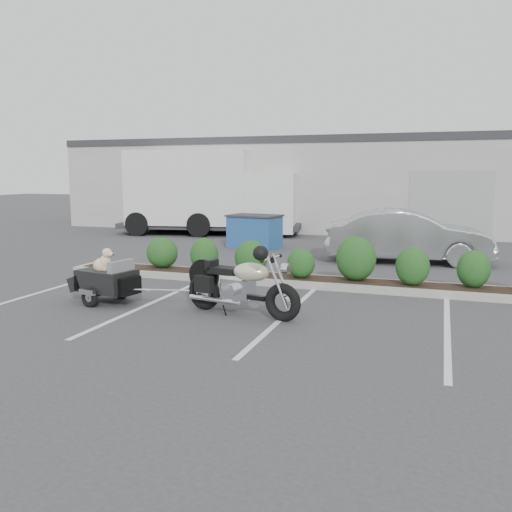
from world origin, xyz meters
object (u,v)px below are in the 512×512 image
(pet_trailer, at_px, (106,279))
(sedan, at_px, (408,236))
(motorcycle, at_px, (241,286))
(delivery_truck, at_px, (210,194))
(dumpster, at_px, (255,231))

(pet_trailer, distance_m, sedan, 8.62)
(motorcycle, height_order, delivery_truck, delivery_truck)
(motorcycle, relative_size, pet_trailer, 1.23)
(dumpster, distance_m, delivery_truck, 4.69)
(dumpster, bearing_deg, delivery_truck, 141.83)
(motorcycle, height_order, sedan, sedan)
(sedan, bearing_deg, pet_trailer, 136.09)
(dumpster, bearing_deg, pet_trailer, -81.61)
(sedan, bearing_deg, dumpster, 66.41)
(dumpster, xyz_separation_m, delivery_truck, (-3.10, 3.36, 1.07))
(pet_trailer, relative_size, dumpster, 1.00)
(dumpster, bearing_deg, sedan, -7.50)
(pet_trailer, distance_m, dumpster, 8.40)
(pet_trailer, bearing_deg, dumpster, 100.30)
(pet_trailer, height_order, dumpster, dumpster)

